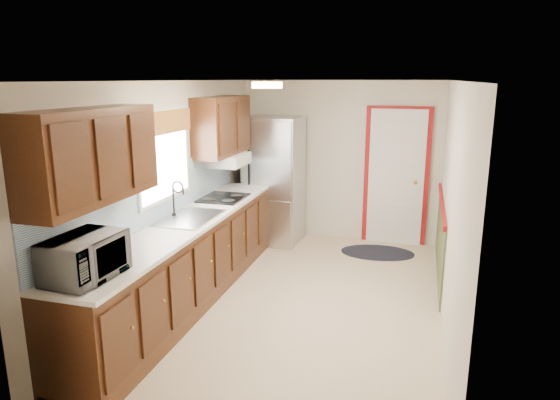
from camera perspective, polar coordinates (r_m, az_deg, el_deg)
The scene contains 8 objects.
room_shell at distance 5.24m, azimuth 2.38°, elevation 0.22°, with size 3.20×5.20×2.52m.
kitchen_run at distance 5.50m, azimuth -11.03°, elevation -3.58°, with size 0.63×4.00×2.20m.
back_wall_trim at distance 7.33m, azimuth 14.08°, elevation 1.23°, with size 1.12×2.30×2.08m.
ceiling_fixture at distance 4.99m, azimuth -1.49°, elevation 13.00°, with size 0.30×0.30×0.06m, color #FFD88C.
microwave at distance 4.05m, azimuth -21.46°, elevation -5.66°, with size 0.60×0.33×0.41m, color white.
refrigerator at distance 7.46m, azimuth -0.65°, elevation 2.27°, with size 0.81×0.80×1.88m.
rug at distance 7.29m, azimuth 11.07°, elevation -5.91°, with size 1.03×0.66×0.01m, color black.
cooktop at distance 6.36m, azimuth -6.49°, elevation 0.24°, with size 0.52×0.62×0.02m, color black.
Camera 1 is at (1.20, -4.95, 2.42)m, focal length 32.00 mm.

